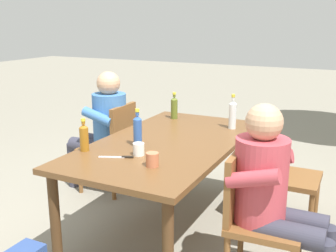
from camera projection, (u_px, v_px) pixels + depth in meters
The scene contains 14 objects.
ground_plane at pixel (168, 226), 3.32m from camera, with size 24.00×24.00×0.00m, color gray.
dining_table at pixel (168, 150), 3.16m from camera, with size 1.85×1.00×0.73m.
chair_near_left at pixel (113, 143), 3.90m from camera, with size 0.45×0.45×0.87m.
chair_far_right at pixel (253, 213), 2.49m from camera, with size 0.46×0.46×0.87m.
chair_far_left at pixel (281, 169), 3.22m from camera, with size 0.44×0.44×0.87m.
person_in_white_shirt at pixel (103, 125), 3.91m from camera, with size 0.47×0.61×1.18m.
person_in_plaid_shirt at pixel (273, 191), 2.41m from camera, with size 0.47×0.61×1.18m.
bottle_clear at pixel (233, 114), 3.46m from camera, with size 0.06×0.06×0.30m.
bottle_olive at pixel (174, 107), 3.82m from camera, with size 0.06×0.06×0.25m.
bottle_amber at pixel (84, 137), 2.88m from camera, with size 0.06×0.06×0.24m.
bottle_blue at pixel (138, 130), 2.98m from camera, with size 0.06×0.06×0.28m.
cup_white at pixel (139, 149), 2.80m from camera, with size 0.08×0.08×0.09m, color white.
cup_terracotta at pixel (152, 160), 2.58m from camera, with size 0.08×0.08×0.09m, color #BC6B47.
table_knife at pixel (119, 157), 2.76m from camera, with size 0.11×0.23×0.01m.
Camera 1 is at (2.69, 1.34, 1.64)m, focal length 43.27 mm.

